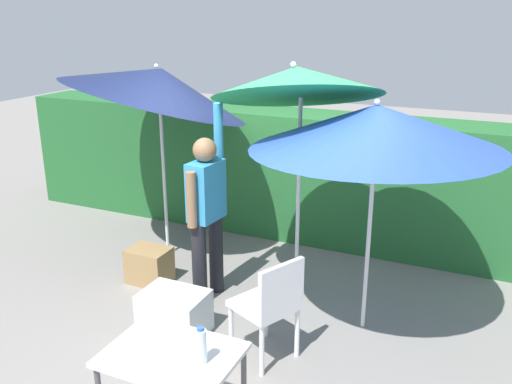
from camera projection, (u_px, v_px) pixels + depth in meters
The scene contains 11 objects.
ground_plane at pixel (243, 312), 5.14m from camera, with size 24.00×24.00×0.00m, color gray.
hedge_row at pixel (314, 177), 6.65m from camera, with size 8.00×0.70×1.53m, color #23602D.
umbrella_rainbow at pixel (158, 85), 5.81m from camera, with size 2.11×2.03×2.49m.
umbrella_orange at pixel (297, 82), 4.73m from camera, with size 1.57×1.52×2.51m.
umbrella_yellow at pixel (376, 127), 4.35m from camera, with size 2.05×2.05×2.04m.
person_vendor at pixel (207, 207), 5.14m from camera, with size 0.25×0.56×1.88m.
chair_plastic at pixel (270, 303), 4.31m from camera, with size 0.58×0.58×0.89m.
cooler_box at pixel (174, 313), 4.78m from camera, with size 0.56×0.41×0.38m, color silver.
crate_cardboard at pixel (149, 265), 5.67m from camera, with size 0.42×0.32×0.37m, color #9E7A4C.
folding_table at pixel (172, 365), 3.35m from camera, with size 0.80×0.60×0.73m.
bottle_water at pixel (201, 346), 3.19m from camera, with size 0.07×0.07×0.24m.
Camera 1 is at (1.97, -4.07, 2.71)m, focal length 38.56 mm.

